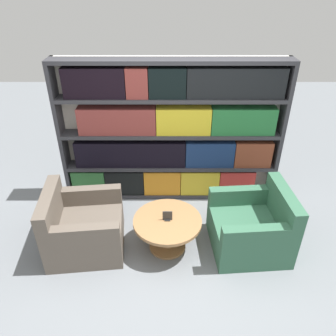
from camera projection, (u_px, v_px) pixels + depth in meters
name	position (u px, v px, depth m)	size (l,w,h in m)	color
ground_plane	(172.00, 267.00, 3.73)	(14.00, 14.00, 0.00)	slate
bookshelf	(172.00, 135.00, 4.44)	(2.99, 0.30, 1.99)	silver
armchair_left	(83.00, 228.00, 3.87)	(0.94, 0.91, 0.79)	brown
armchair_right	(253.00, 228.00, 3.88)	(0.91, 0.89, 0.79)	#336047
coffee_table	(168.00, 228.00, 3.84)	(0.80, 0.80, 0.43)	olive
table_sign	(168.00, 216.00, 3.76)	(0.11, 0.06, 0.12)	black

